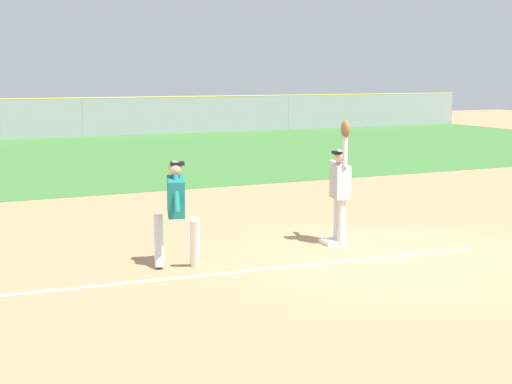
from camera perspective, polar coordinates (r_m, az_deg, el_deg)
name	(u,v)px	position (r m, az deg, el deg)	size (l,w,h in m)	color
ground_plane	(384,254)	(12.60, 10.07, -4.89)	(77.45, 77.45, 0.00)	tan
outfield_grass	(130,155)	(28.04, -9.99, 2.92)	(45.57, 17.73, 0.01)	#3D7533
chalk_foul_line	(131,282)	(10.93, -9.91, -7.07)	(12.00, 0.10, 0.01)	white
first_base	(332,242)	(13.24, 6.07, -3.93)	(0.38, 0.38, 0.08)	white
fielder	(341,184)	(13.01, 6.71, 0.67)	(0.35, 0.89, 2.28)	silver
runner	(176,206)	(11.45, -6.35, -1.14)	(0.76, 0.83, 1.72)	white
baseball	(339,151)	(13.37, 6.62, 3.21)	(0.07, 0.07, 0.07)	white
outfield_fence	(83,117)	(36.58, -13.57, 5.78)	(45.65, 0.08, 1.93)	#93999E
parked_car_red	(68,120)	(39.70, -14.66, 5.57)	(4.45, 2.22, 1.25)	#B21E1E
parked_car_silver	(170,118)	(40.44, -6.82, 5.87)	(4.41, 2.15, 1.25)	#B7B7BC
parked_car_tan	(268,114)	(43.42, 0.97, 6.17)	(4.46, 2.24, 1.25)	tan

